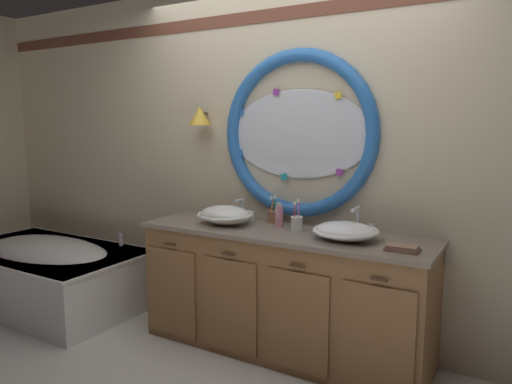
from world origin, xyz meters
name	(u,v)px	position (x,y,z in m)	size (l,w,h in m)	color
ground_plane	(250,363)	(0.00, 0.00, 0.00)	(14.00, 14.00, 0.00)	silver
back_wall_assembly	(292,157)	(0.01, 0.58, 1.32)	(6.40, 0.26, 2.60)	beige
vanity_counter	(282,291)	(0.10, 0.27, 0.43)	(2.01, 0.60, 0.85)	olive
bathtub	(47,271)	(-2.04, -0.01, 0.30)	(1.72, 0.99, 0.60)	white
sink_basin_left	(225,215)	(-0.35, 0.24, 0.92)	(0.41, 0.41, 0.13)	white
sink_basin_right	(346,231)	(0.55, 0.24, 0.91)	(0.41, 0.41, 0.11)	white
faucet_set_left	(242,211)	(-0.35, 0.47, 0.91)	(0.22, 0.13, 0.16)	silver
faucet_set_right	(357,222)	(0.55, 0.47, 0.92)	(0.24, 0.14, 0.18)	silver
toothbrush_holder_left	(273,216)	(-0.08, 0.46, 0.90)	(0.08, 0.08, 0.20)	#996647
toothbrush_holder_right	(297,223)	(0.18, 0.31, 0.91)	(0.09, 0.09, 0.22)	white
soap_dispenser	(279,216)	(0.02, 0.36, 0.93)	(0.06, 0.06, 0.18)	pink
folded_hand_towel	(402,248)	(0.92, 0.16, 0.87)	(0.18, 0.11, 0.03)	#936B56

